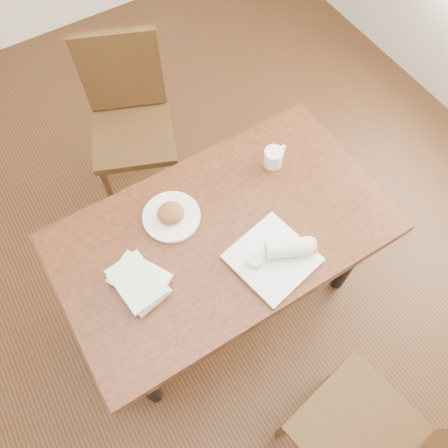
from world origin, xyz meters
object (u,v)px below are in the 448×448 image
plate_burrito (278,255)px  book_stack (138,282)px  chair_far (130,113)px  plate_scone (171,215)px  table (224,239)px  coffee_mug (274,157)px

plate_burrito → book_stack: plate_burrito is taller
chair_far → plate_scone: size_ratio=4.16×
plate_scone → chair_far: bearing=79.7°
table → coffee_mug: bearing=25.7°
chair_far → book_stack: chair_far is taller
table → plate_scone: bearing=134.2°
table → chair_far: size_ratio=1.37×
coffee_mug → book_stack: bearing=-164.9°
chair_far → coffee_mug: chair_far is taller
chair_far → book_stack: size_ratio=3.86×
plate_scone → plate_burrito: plate_burrito is taller
book_stack → plate_burrito: bearing=-19.9°
plate_burrito → book_stack: 0.52m
chair_far → coffee_mug: (0.35, -0.75, 0.24)m
table → book_stack: size_ratio=5.30×
plate_burrito → table: bearing=117.7°
chair_far → plate_burrito: size_ratio=2.90×
table → plate_burrito: plate_burrito is taller
chair_far → book_stack: 1.05m
table → plate_burrito: size_ratio=3.98×
table → coffee_mug: (0.35, 0.17, 0.13)m
plate_scone → plate_burrito: (0.26, -0.36, 0.01)m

